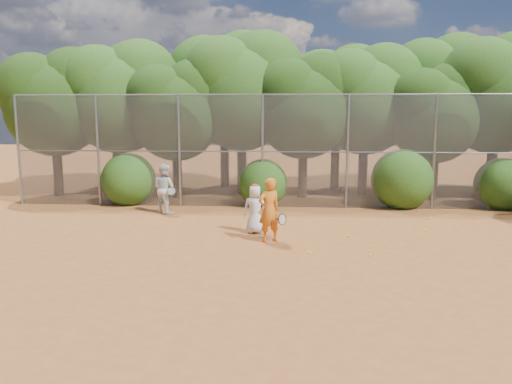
{
  "coord_description": "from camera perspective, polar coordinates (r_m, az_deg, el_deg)",
  "views": [
    {
      "loc": [
        -0.07,
        -11.72,
        3.37
      ],
      "look_at": [
        -1.0,
        2.5,
        1.1
      ],
      "focal_mm": 35.0,
      "sensor_mm": 36.0,
      "label": 1
    }
  ],
  "objects": [
    {
      "name": "tree_10",
      "position": [
        22.98,
        -3.5,
        12.17
      ],
      "size": [
        5.15,
        4.48,
        7.06
      ],
      "color": "black",
      "rests_on": "ground"
    },
    {
      "name": "tree_7",
      "position": [
        21.95,
        25.96,
        10.53
      ],
      "size": [
        4.77,
        4.14,
        6.53
      ],
      "color": "black",
      "rests_on": "ground"
    },
    {
      "name": "tree_12",
      "position": [
        23.93,
        20.24,
        11.24
      ],
      "size": [
        5.02,
        4.37,
        6.88
      ],
      "color": "black",
      "rests_on": "ground"
    },
    {
      "name": "ball_3",
      "position": [
        12.19,
        6.13,
        -6.89
      ],
      "size": [
        0.07,
        0.07,
        0.07
      ],
      "primitive_type": "sphere",
      "color": "#DCED2B",
      "rests_on": "ground"
    },
    {
      "name": "bush_2",
      "position": [
        18.62,
        16.35,
        1.68
      ],
      "size": [
        2.2,
        2.2,
        2.2
      ],
      "primitive_type": "sphere",
      "color": "#244C13",
      "rests_on": "ground"
    },
    {
      "name": "tree_5",
      "position": [
        21.01,
        12.53,
        10.69
      ],
      "size": [
        4.51,
        3.92,
        6.17
      ],
      "color": "black",
      "rests_on": "ground"
    },
    {
      "name": "ground",
      "position": [
        12.2,
        3.95,
        -7.01
      ],
      "size": [
        80.0,
        80.0,
        0.0
      ],
      "primitive_type": "plane",
      "color": "#965222",
      "rests_on": "ground"
    },
    {
      "name": "tree_6",
      "position": [
        20.54,
        19.87,
        8.79
      ],
      "size": [
        3.86,
        3.36,
        5.29
      ],
      "color": "black",
      "rests_on": "ground"
    },
    {
      "name": "bush_1",
      "position": [
        18.22,
        0.78,
        1.26
      ],
      "size": [
        1.8,
        1.8,
        1.8
      ],
      "primitive_type": "sphere",
      "color": "#244C13",
      "rests_on": "ground"
    },
    {
      "name": "ball_1",
      "position": [
        15.18,
        18.68,
        -4.13
      ],
      "size": [
        0.07,
        0.07,
        0.07
      ],
      "primitive_type": "sphere",
      "color": "#DCED2B",
      "rests_on": "ground"
    },
    {
      "name": "player_yellow",
      "position": [
        13.06,
        1.51,
        -2.08
      ],
      "size": [
        0.85,
        0.67,
        1.7
      ],
      "rotation": [
        0.0,
        0.0,
        3.68
      ],
      "color": "orange",
      "rests_on": "ground"
    },
    {
      "name": "tree_1",
      "position": [
        21.41,
        -15.25,
        10.86
      ],
      "size": [
        4.64,
        4.03,
        6.35
      ],
      "color": "black",
      "rests_on": "ground"
    },
    {
      "name": "bush_3",
      "position": [
        19.7,
        26.32,
        1.05
      ],
      "size": [
        1.9,
        1.9,
        1.9
      ],
      "primitive_type": "sphere",
      "color": "#244C13",
      "rests_on": "ground"
    },
    {
      "name": "tree_0",
      "position": [
        21.88,
        -21.96,
        9.88
      ],
      "size": [
        4.38,
        3.81,
        6.0
      ],
      "color": "black",
      "rests_on": "ground"
    },
    {
      "name": "ball_0",
      "position": [
        13.91,
        10.5,
        -4.98
      ],
      "size": [
        0.07,
        0.07,
        0.07
      ],
      "primitive_type": "sphere",
      "color": "#DCED2B",
      "rests_on": "ground"
    },
    {
      "name": "tree_3",
      "position": [
        20.68,
        -1.47,
        11.89
      ],
      "size": [
        4.89,
        4.26,
        6.7
      ],
      "color": "black",
      "rests_on": "ground"
    },
    {
      "name": "player_teen",
      "position": [
        14.03,
        -0.11,
        -1.92
      ],
      "size": [
        0.73,
        0.53,
        1.41
      ],
      "rotation": [
        0.0,
        0.0,
        3.0
      ],
      "color": "white",
      "rests_on": "ground"
    },
    {
      "name": "fence_back",
      "position": [
        17.77,
        3.59,
        4.78
      ],
      "size": [
        20.05,
        0.09,
        4.03
      ],
      "color": "gray",
      "rests_on": "ground"
    },
    {
      "name": "tree_2",
      "position": [
        20.04,
        -9.0,
        9.55
      ],
      "size": [
        3.99,
        3.47,
        5.47
      ],
      "color": "black",
      "rests_on": "ground"
    },
    {
      "name": "tree_9",
      "position": [
        23.92,
        -15.76,
        11.04
      ],
      "size": [
        4.83,
        4.2,
        6.62
      ],
      "color": "black",
      "rests_on": "ground"
    },
    {
      "name": "ball_2",
      "position": [
        12.19,
        12.87,
        -7.07
      ],
      "size": [
        0.07,
        0.07,
        0.07
      ],
      "primitive_type": "sphere",
      "color": "#DCED2B",
      "rests_on": "ground"
    },
    {
      "name": "player_white",
      "position": [
        17.1,
        -10.4,
        0.38
      ],
      "size": [
        1.03,
        0.98,
        1.68
      ],
      "rotation": [
        0.0,
        0.0,
        2.54
      ],
      "color": "silver",
      "rests_on": "ground"
    },
    {
      "name": "tree_11",
      "position": [
        22.48,
        9.35,
        10.96
      ],
      "size": [
        4.64,
        4.03,
        6.35
      ],
      "color": "black",
      "rests_on": "ground"
    },
    {
      "name": "bush_0",
      "position": [
        19.12,
        -14.36,
        1.65
      ],
      "size": [
        2.0,
        2.0,
        2.0
      ],
      "primitive_type": "sphere",
      "color": "#244C13",
      "rests_on": "ground"
    },
    {
      "name": "tree_4",
      "position": [
        19.97,
        5.62,
        10.12
      ],
      "size": [
        4.19,
        3.64,
        5.73
      ],
      "color": "black",
      "rests_on": "ground"
    },
    {
      "name": "ball_4",
      "position": [
        16.93,
        19.38,
        -2.83
      ],
      "size": [
        0.07,
        0.07,
        0.07
      ],
      "primitive_type": "sphere",
      "color": "#DCED2B",
      "rests_on": "ground"
    }
  ]
}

